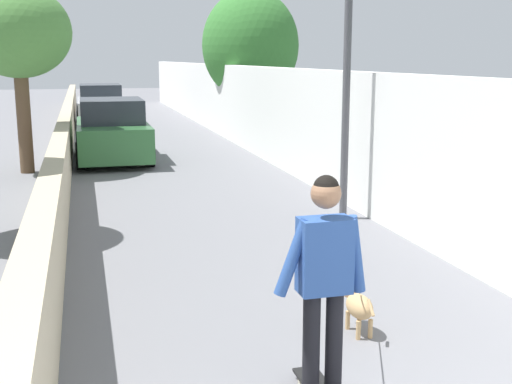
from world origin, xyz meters
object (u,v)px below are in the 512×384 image
person_skateboarder (324,268)px  car_far (101,106)px  tree_left_distant (18,33)px  car_near (112,132)px  lamp_post (348,14)px  tree_right_far (250,46)px  dog (358,305)px

person_skateboarder → car_far: person_skateboarder is taller
tree_left_distant → car_near: 3.32m
tree_left_distant → lamp_post: bearing=-137.9°
tree_right_far → person_skateboarder: size_ratio=2.87×
dog → car_far: size_ratio=0.32×
person_skateboarder → car_near: size_ratio=0.43×
lamp_post → car_near: 8.20m
person_skateboarder → tree_left_distant: bearing=14.6°
tree_left_distant → person_skateboarder: 11.65m
tree_right_far → car_far: tree_right_far is taller
dog → car_far: 20.65m
tree_left_distant → tree_right_far: bearing=-48.3°
tree_right_far → car_far: bearing=46.2°
tree_right_far → person_skateboarder: tree_right_far is taller
lamp_post → dog: bearing=159.4°
tree_right_far → tree_left_distant: bearing=131.7°
person_skateboarder → car_far: size_ratio=0.38×
car_near → dog: bearing=-171.4°
person_skateboarder → lamp_post: bearing=-23.9°
car_far → lamp_post: bearing=-168.7°
person_skateboarder → dog: (1.10, -0.77, -0.78)m
tree_right_far → lamp_post: bearing=172.8°
car_near → car_far: 9.27m
lamp_post → person_skateboarder: 6.18m
tree_left_distant → person_skateboarder: tree_left_distant is taller
car_near → car_far: bearing=0.0°
person_skateboarder → dog: bearing=-34.9°
person_skateboarder → tree_right_far: bearing=-12.6°
tree_right_far → person_skateboarder: (-17.10, 3.83, -1.87)m
tree_left_distant → dog: (-10.00, -3.67, -2.78)m
dog → lamp_post: bearing=-20.6°
tree_right_far → dog: tree_right_far is taller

